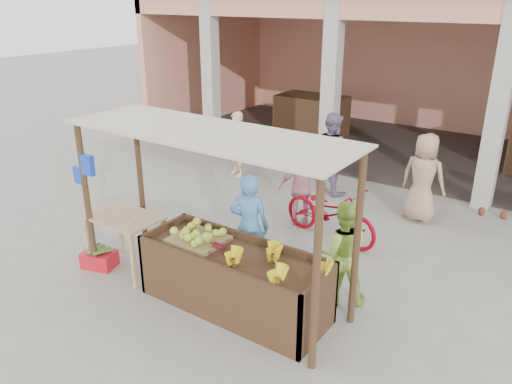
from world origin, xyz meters
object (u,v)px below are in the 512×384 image
Objects in this scene: side_table at (124,225)px; motorcycle at (330,212)px; vendor_green at (342,250)px; fruit_stall at (234,281)px; red_crate at (99,259)px; vendor_blue at (249,223)px.

motorcycle reaches higher than side_table.
fruit_stall is at bearing 10.11° from vendor_green.
motorcycle is at bearing 32.30° from red_crate.
vendor_blue is at bearing -24.37° from vendor_green.
vendor_blue reaches higher than vendor_green.
red_crate is 2.49m from vendor_blue.
red_crate is at bearing -152.26° from side_table.
fruit_stall is 2.34× the size of side_table.
motorcycle is at bearing -123.51° from vendor_blue.
vendor_green is 1.92m from motorcycle.
motorcycle is at bearing 87.35° from fruit_stall.
motorcycle is (2.52, 2.93, 0.38)m from red_crate.
vendor_blue is (2.09, 1.13, 0.74)m from red_crate.
red_crate is 3.80m from vendor_green.
fruit_stall reaches higher than red_crate.
vendor_green reaches higher than side_table.
side_table is (-1.98, -0.12, 0.36)m from fruit_stall.
fruit_stall is 2.44m from red_crate.
side_table is at bearing 8.88° from vendor_blue.
side_table is 3.44m from motorcycle.
vendor_blue is at bearing 29.08° from side_table.
motorcycle is at bearing 52.50° from side_table.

